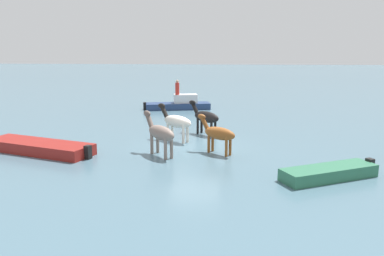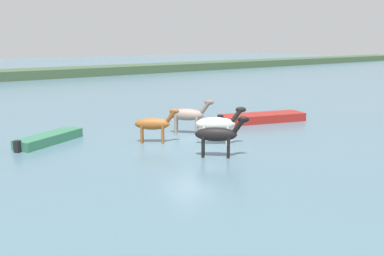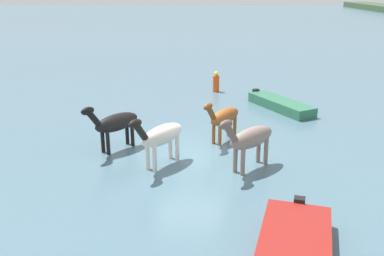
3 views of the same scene
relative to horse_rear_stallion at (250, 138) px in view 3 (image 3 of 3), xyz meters
name	(u,v)px [view 3 (image 3 of 3)]	position (x,y,z in m)	size (l,w,h in m)	color
ground_plane	(192,153)	(-1.37, -1.85, -1.07)	(210.48, 210.48, 0.00)	#476675
horse_rear_stallion	(250,138)	(0.00, 0.00, 0.00)	(1.97, 2.11, 1.95)	gray
horse_pinto_flank	(224,117)	(-2.61, -0.63, -0.11)	(1.99, 1.66, 1.75)	brown
horse_dark_mare	(161,136)	(-0.33, -2.88, -0.02)	(2.18, 1.81, 1.91)	silver
horse_lead	(115,123)	(-1.75, -4.60, -0.05)	(2.01, 1.90, 1.86)	black
boat_tender_starboard	(280,106)	(-6.91, 2.48, -0.91)	(3.90, 2.71, 0.71)	#2D6B4C
buoy_channel_marker	(216,83)	(-10.39, -0.39, -0.56)	(0.36, 0.36, 1.14)	#E54C19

